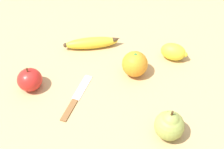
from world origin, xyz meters
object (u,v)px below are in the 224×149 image
object	(u,v)px
apple	(30,80)
lemon	(173,52)
paring_knife	(76,98)
banana	(92,43)
pear	(169,125)
orange	(135,64)

from	to	relation	value
apple	lemon	distance (m)	0.44
apple	paring_knife	distance (m)	0.14
banana	pear	distance (m)	0.39
orange	apple	world-z (taller)	same
banana	orange	xyz separation A→B (m)	(-0.13, -0.12, 0.02)
paring_knife	pear	bearing A→B (deg)	-5.56
banana	lemon	size ratio (longest dim) A/B	2.02
apple	paring_knife	world-z (taller)	apple
banana	apple	bearing A→B (deg)	-141.30
lemon	apple	bearing A→B (deg)	102.79
banana	apple	xyz separation A→B (m)	(-0.16, 0.18, 0.01)
banana	paring_knife	distance (m)	0.22
pear	apple	distance (m)	0.40
pear	paring_knife	size ratio (longest dim) A/B	0.55
pear	lemon	xyz separation A→B (m)	(0.28, -0.07, -0.01)
banana	lemon	world-z (taller)	lemon
lemon	pear	bearing A→B (deg)	166.26
pear	lemon	world-z (taller)	pear
banana	pear	world-z (taller)	pear
orange	lemon	size ratio (longest dim) A/B	0.82
banana	orange	distance (m)	0.18
lemon	paring_knife	world-z (taller)	lemon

